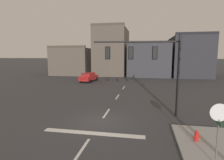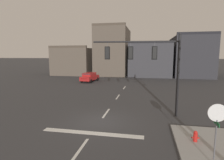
% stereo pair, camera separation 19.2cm
% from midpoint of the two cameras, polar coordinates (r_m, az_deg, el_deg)
% --- Properties ---
extents(ground_plane, '(400.00, 400.00, 0.00)m').
position_cam_midpoint_polar(ground_plane, '(13.75, -3.30, -12.71)').
color(ground_plane, '#353538').
extents(stop_bar_paint, '(6.40, 0.50, 0.01)m').
position_cam_midpoint_polar(stop_bar_paint, '(11.97, -5.77, -15.98)').
color(stop_bar_paint, silver).
rests_on(stop_bar_paint, ground).
extents(lane_centreline, '(0.16, 26.40, 0.01)m').
position_cam_midpoint_polar(lane_centreline, '(15.58, -1.46, -10.16)').
color(lane_centreline, silver).
rests_on(lane_centreline, ground).
extents(signal_mast_near_side, '(6.67, 0.63, 6.44)m').
position_cam_midpoint_polar(signal_mast_near_side, '(14.69, 11.91, 6.02)').
color(signal_mast_near_side, black).
rests_on(signal_mast_near_side, ground).
extents(stop_sign, '(0.76, 0.64, 2.83)m').
position_cam_midpoint_polar(stop_sign, '(9.03, 30.17, -10.59)').
color(stop_sign, '#56565B').
rests_on(stop_sign, ground).
extents(car_lot_nearside, '(2.37, 4.62, 1.61)m').
position_cam_midpoint_polar(car_lot_nearside, '(33.01, -6.75, 0.96)').
color(car_lot_nearside, '#A81E1E').
rests_on(car_lot_nearside, ground).
extents(fire_hydrant, '(0.40, 0.30, 0.75)m').
position_cam_midpoint_polar(fire_hydrant, '(11.49, 24.76, -15.98)').
color(fire_hydrant, red).
rests_on(fire_hydrant, ground).
extents(building_row, '(35.00, 13.27, 11.21)m').
position_cam_midpoint_polar(building_row, '(44.06, 8.48, 7.06)').
color(building_row, brown).
rests_on(building_row, ground).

